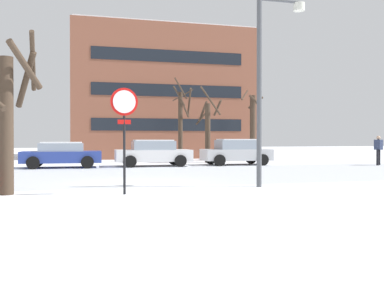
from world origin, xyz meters
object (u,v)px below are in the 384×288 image
at_px(stop_sign, 124,120).
at_px(parked_car_white, 153,153).
at_px(street_lamp, 267,71).
at_px(parked_car_silver, 236,152).
at_px(parked_car_blue, 62,154).
at_px(pedestrian_crossing, 378,148).

distance_m(stop_sign, parked_car_white, 12.25).
distance_m(street_lamp, parked_car_silver, 11.87).
xyz_separation_m(stop_sign, parked_car_silver, (7.70, 11.80, -1.28)).
xyz_separation_m(stop_sign, parked_car_blue, (-1.93, 11.80, -1.34)).
bearing_deg(parked_car_silver, stop_sign, -123.13).
distance_m(street_lamp, pedestrian_crossing, 14.09).
distance_m(stop_sign, pedestrian_crossing, 18.02).
distance_m(stop_sign, parked_car_silver, 14.15).
height_order(stop_sign, parked_car_white, stop_sign).
height_order(stop_sign, parked_car_silver, stop_sign).
distance_m(parked_car_blue, parked_car_silver, 9.63).
bearing_deg(stop_sign, parked_car_silver, 56.87).
bearing_deg(stop_sign, parked_car_white, 76.30).
height_order(parked_car_white, pedestrian_crossing, pedestrian_crossing).
height_order(street_lamp, parked_car_silver, street_lamp).
relative_size(street_lamp, parked_car_white, 1.45).
height_order(parked_car_silver, pedestrian_crossing, pedestrian_crossing).
bearing_deg(parked_car_silver, parked_car_white, 179.51).
bearing_deg(parked_car_white, street_lamp, -81.43).
bearing_deg(pedestrian_crossing, parked_car_blue, 171.95).
relative_size(stop_sign, parked_car_white, 0.70).
distance_m(stop_sign, street_lamp, 4.89).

